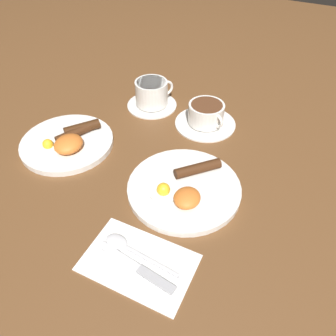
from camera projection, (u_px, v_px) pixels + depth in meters
ground_plane at (184, 191)px, 0.74m from camera, size 3.00×3.00×0.00m
breakfast_plate_near at (184, 188)px, 0.73m from camera, size 0.25×0.25×0.04m
breakfast_plate_far at (68, 142)px, 0.84m from camera, size 0.24×0.24×0.05m
teacup_near at (206, 116)px, 0.90m from camera, size 0.17×0.17×0.06m
teacup_far at (152, 95)px, 0.97m from camera, size 0.15×0.15×0.08m
napkin at (138, 262)px, 0.60m from camera, size 0.13×0.20×0.01m
knife at (139, 269)px, 0.59m from camera, size 0.04×0.17×0.01m
spoon at (124, 246)px, 0.62m from camera, size 0.04×0.16×0.01m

